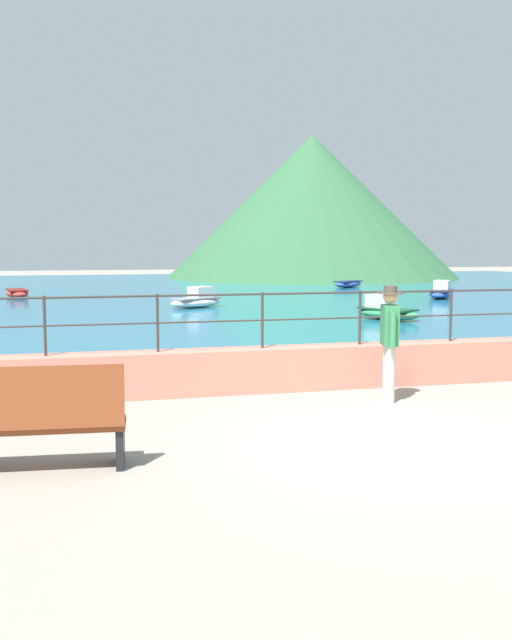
{
  "coord_description": "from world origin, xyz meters",
  "views": [
    {
      "loc": [
        -3.6,
        -7.54,
        2.35
      ],
      "look_at": [
        -0.82,
        3.7,
        1.1
      ],
      "focal_mm": 39.11,
      "sensor_mm": 36.0,
      "label": 1
    }
  ],
  "objects_px": {
    "person_walking": "(389,337)",
    "boat_0": "(386,311)",
    "boat_2": "(197,300)",
    "boat_1": "(17,293)",
    "bench_main": "(42,419)",
    "boat_4": "(348,284)",
    "boat_3": "(441,292)"
  },
  "relations": [
    {
      "from": "boat_4",
      "to": "boat_0",
      "type": "bearing_deg",
      "value": -107.34
    },
    {
      "from": "bench_main",
      "to": "boat_2",
      "type": "relative_size",
      "value": 0.72
    },
    {
      "from": "boat_1",
      "to": "boat_4",
      "type": "height_order",
      "value": "same"
    },
    {
      "from": "boat_1",
      "to": "boat_3",
      "type": "distance_m",
      "value": 18.56
    },
    {
      "from": "bench_main",
      "to": "person_walking",
      "type": "relative_size",
      "value": 1.0
    },
    {
      "from": "bench_main",
      "to": "person_walking",
      "type": "height_order",
      "value": "person_walking"
    },
    {
      "from": "boat_3",
      "to": "boat_0",
      "type": "bearing_deg",
      "value": -128.62
    },
    {
      "from": "person_walking",
      "to": "boat_4",
      "type": "bearing_deg",
      "value": 69.84
    },
    {
      "from": "bench_main",
      "to": "boat_1",
      "type": "distance_m",
      "value": 24.93
    },
    {
      "from": "person_walking",
      "to": "boat_2",
      "type": "height_order",
      "value": "person_walking"
    },
    {
      "from": "boat_4",
      "to": "boat_3",
      "type": "bearing_deg",
      "value": -82.39
    },
    {
      "from": "boat_1",
      "to": "boat_2",
      "type": "xyz_separation_m",
      "value": [
        6.9,
        -6.78,
        0.07
      ]
    },
    {
      "from": "boat_1",
      "to": "boat_3",
      "type": "bearing_deg",
      "value": -15.11
    },
    {
      "from": "person_walking",
      "to": "boat_2",
      "type": "distance_m",
      "value": 15.9
    },
    {
      "from": "person_walking",
      "to": "boat_2",
      "type": "bearing_deg",
      "value": 91.36
    },
    {
      "from": "person_walking",
      "to": "boat_0",
      "type": "bearing_deg",
      "value": 65.76
    },
    {
      "from": "boat_1",
      "to": "boat_2",
      "type": "relative_size",
      "value": 1.0
    },
    {
      "from": "bench_main",
      "to": "boat_4",
      "type": "distance_m",
      "value": 31.64
    },
    {
      "from": "bench_main",
      "to": "boat_1",
      "type": "height_order",
      "value": "bench_main"
    },
    {
      "from": "person_walking",
      "to": "boat_3",
      "type": "relative_size",
      "value": 0.74
    },
    {
      "from": "boat_0",
      "to": "boat_4",
      "type": "height_order",
      "value": "boat_0"
    },
    {
      "from": "boat_3",
      "to": "boat_4",
      "type": "bearing_deg",
      "value": 97.61
    },
    {
      "from": "person_walking",
      "to": "boat_4",
      "type": "relative_size",
      "value": 0.74
    },
    {
      "from": "bench_main",
      "to": "boat_3",
      "type": "xyz_separation_m",
      "value": [
        15.51,
        19.97,
        -0.23
      ]
    },
    {
      "from": "boat_0",
      "to": "boat_4",
      "type": "xyz_separation_m",
      "value": [
        4.9,
        15.68,
        -0.07
      ]
    },
    {
      "from": "boat_2",
      "to": "boat_3",
      "type": "xyz_separation_m",
      "value": [
        11.02,
        1.94,
        0.0
      ]
    },
    {
      "from": "boat_0",
      "to": "boat_2",
      "type": "bearing_deg",
      "value": 132.12
    },
    {
      "from": "boat_3",
      "to": "boat_2",
      "type": "bearing_deg",
      "value": -170.02
    },
    {
      "from": "bench_main",
      "to": "boat_0",
      "type": "relative_size",
      "value": 0.71
    },
    {
      "from": "boat_2",
      "to": "boat_3",
      "type": "height_order",
      "value": "same"
    },
    {
      "from": "person_walking",
      "to": "boat_0",
      "type": "distance_m",
      "value": 11.34
    },
    {
      "from": "boat_0",
      "to": "boat_2",
      "type": "relative_size",
      "value": 1.01
    }
  ]
}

